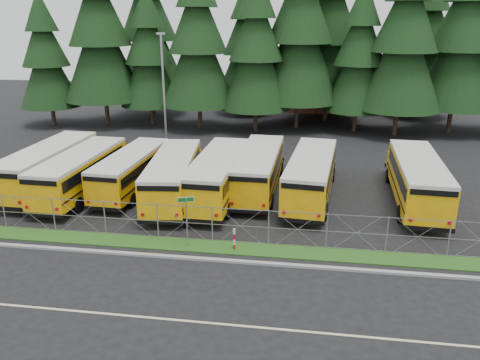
{
  "coord_description": "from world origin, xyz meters",
  "views": [
    {
      "loc": [
        3.67,
        -23.19,
        11.43
      ],
      "look_at": [
        -0.22,
        4.0,
        1.79
      ],
      "focal_mm": 35.0,
      "sensor_mm": 36.0,
      "label": 1
    }
  ],
  "objects_px": {
    "bus_1": "(84,173)",
    "bus_3": "(174,177)",
    "light_standard": "(164,88)",
    "street_sign": "(186,211)",
    "bus_0": "(52,167)",
    "bus_6": "(311,176)",
    "bus_5": "(259,170)",
    "striped_bollard": "(234,239)",
    "bus_east": "(416,181)",
    "bus_2": "(134,171)",
    "bus_4": "(219,176)"
  },
  "relations": [
    {
      "from": "bus_1",
      "to": "bus_3",
      "type": "distance_m",
      "value": 6.29
    },
    {
      "from": "bus_3",
      "to": "light_standard",
      "type": "relative_size",
      "value": 1.1
    },
    {
      "from": "street_sign",
      "to": "bus_3",
      "type": "bearing_deg",
      "value": 110.79
    },
    {
      "from": "bus_0",
      "to": "street_sign",
      "type": "relative_size",
      "value": 4.1
    },
    {
      "from": "bus_0",
      "to": "bus_3",
      "type": "bearing_deg",
      "value": -3.22
    },
    {
      "from": "bus_3",
      "to": "bus_6",
      "type": "height_order",
      "value": "bus_6"
    },
    {
      "from": "bus_5",
      "to": "bus_0",
      "type": "bearing_deg",
      "value": -172.3
    },
    {
      "from": "bus_6",
      "to": "street_sign",
      "type": "height_order",
      "value": "bus_6"
    },
    {
      "from": "bus_0",
      "to": "striped_bollard",
      "type": "distance_m",
      "value": 15.9
    },
    {
      "from": "bus_6",
      "to": "bus_east",
      "type": "xyz_separation_m",
      "value": [
        6.6,
        0.05,
        0.03
      ]
    },
    {
      "from": "bus_2",
      "to": "bus_east",
      "type": "bearing_deg",
      "value": 3.76
    },
    {
      "from": "bus_2",
      "to": "street_sign",
      "type": "xyz_separation_m",
      "value": [
        5.75,
        -7.85,
        0.67
      ]
    },
    {
      "from": "bus_0",
      "to": "striped_bollard",
      "type": "relative_size",
      "value": 9.6
    },
    {
      "from": "bus_4",
      "to": "bus_5",
      "type": "xyz_separation_m",
      "value": [
        2.48,
        1.7,
        -0.04
      ]
    },
    {
      "from": "bus_5",
      "to": "striped_bollard",
      "type": "xyz_separation_m",
      "value": [
        -0.36,
        -8.92,
        -0.85
      ]
    },
    {
      "from": "bus_4",
      "to": "bus_5",
      "type": "height_order",
      "value": "bus_4"
    },
    {
      "from": "bus_1",
      "to": "striped_bollard",
      "type": "distance_m",
      "value": 13.17
    },
    {
      "from": "bus_1",
      "to": "bus_2",
      "type": "bearing_deg",
      "value": 21.73
    },
    {
      "from": "bus_5",
      "to": "street_sign",
      "type": "distance_m",
      "value": 9.42
    },
    {
      "from": "bus_5",
      "to": "street_sign",
      "type": "height_order",
      "value": "bus_5"
    },
    {
      "from": "bus_2",
      "to": "light_standard",
      "type": "height_order",
      "value": "light_standard"
    },
    {
      "from": "bus_2",
      "to": "bus_4",
      "type": "xyz_separation_m",
      "value": [
        6.1,
        -0.59,
        0.13
      ]
    },
    {
      "from": "bus_1",
      "to": "bus_east",
      "type": "bearing_deg",
      "value": 5.46
    },
    {
      "from": "street_sign",
      "to": "bus_4",
      "type": "bearing_deg",
      "value": 87.3
    },
    {
      "from": "bus_east",
      "to": "light_standard",
      "type": "relative_size",
      "value": 1.14
    },
    {
      "from": "bus_2",
      "to": "bus_5",
      "type": "xyz_separation_m",
      "value": [
        8.58,
        1.11,
        0.09
      ]
    },
    {
      "from": "bus_5",
      "to": "light_standard",
      "type": "xyz_separation_m",
      "value": [
        -9.55,
        9.84,
        4.05
      ]
    },
    {
      "from": "bus_4",
      "to": "street_sign",
      "type": "bearing_deg",
      "value": -90.96
    },
    {
      "from": "street_sign",
      "to": "light_standard",
      "type": "relative_size",
      "value": 0.28
    },
    {
      "from": "bus_3",
      "to": "street_sign",
      "type": "height_order",
      "value": "bus_3"
    },
    {
      "from": "bus_1",
      "to": "bus_5",
      "type": "bearing_deg",
      "value": 12.66
    },
    {
      "from": "bus_1",
      "to": "bus_2",
      "type": "relative_size",
      "value": 1.07
    },
    {
      "from": "bus_1",
      "to": "bus_0",
      "type": "bearing_deg",
      "value": 166.5
    },
    {
      "from": "bus_2",
      "to": "bus_6",
      "type": "xyz_separation_m",
      "value": [
        12.11,
        0.21,
        0.13
      ]
    },
    {
      "from": "bus_1",
      "to": "bus_3",
      "type": "height_order",
      "value": "bus_3"
    },
    {
      "from": "bus_1",
      "to": "street_sign",
      "type": "relative_size",
      "value": 3.94
    },
    {
      "from": "striped_bollard",
      "to": "light_standard",
      "type": "xyz_separation_m",
      "value": [
        -9.19,
        18.76,
        4.9
      ]
    },
    {
      "from": "bus_0",
      "to": "bus_2",
      "type": "relative_size",
      "value": 1.11
    },
    {
      "from": "bus_east",
      "to": "bus_3",
      "type": "bearing_deg",
      "value": -171.85
    },
    {
      "from": "bus_0",
      "to": "bus_6",
      "type": "relative_size",
      "value": 1.01
    },
    {
      "from": "striped_bollard",
      "to": "bus_3",
      "type": "bearing_deg",
      "value": 126.8
    },
    {
      "from": "bus_3",
      "to": "bus_6",
      "type": "relative_size",
      "value": 0.98
    },
    {
      "from": "bus_0",
      "to": "bus_5",
      "type": "height_order",
      "value": "bus_0"
    },
    {
      "from": "bus_2",
      "to": "bus_4",
      "type": "height_order",
      "value": "bus_4"
    },
    {
      "from": "street_sign",
      "to": "striped_bollard",
      "type": "bearing_deg",
      "value": 0.96
    },
    {
      "from": "bus_east",
      "to": "street_sign",
      "type": "height_order",
      "value": "bus_east"
    },
    {
      "from": "bus_1",
      "to": "bus_east",
      "type": "distance_m",
      "value": 21.85
    },
    {
      "from": "bus_5",
      "to": "street_sign",
      "type": "bearing_deg",
      "value": -105.68
    },
    {
      "from": "bus_0",
      "to": "light_standard",
      "type": "relative_size",
      "value": 1.14
    },
    {
      "from": "bus_0",
      "to": "bus_2",
      "type": "distance_m",
      "value": 5.83
    }
  ]
}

